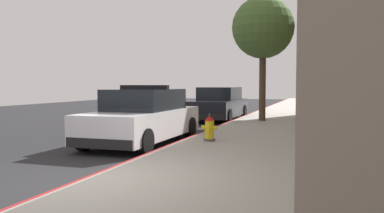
# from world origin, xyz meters

# --- Properties ---
(ground_plane) EXTENTS (31.53, 60.00, 0.20)m
(ground_plane) POSITION_xyz_m (-4.23, 10.00, -0.10)
(ground_plane) COLOR #232326
(sidewalk_pavement) EXTENTS (3.54, 60.00, 0.15)m
(sidewalk_pavement) POSITION_xyz_m (1.77, 10.00, 0.07)
(sidewalk_pavement) COLOR #ADA89E
(sidewalk_pavement) RESTS_ON ground
(curb_painted_edge) EXTENTS (0.08, 60.00, 0.15)m
(curb_painted_edge) POSITION_xyz_m (-0.04, 10.00, 0.07)
(curb_painted_edge) COLOR maroon
(curb_painted_edge) RESTS_ON ground
(police_cruiser) EXTENTS (1.94, 4.84, 1.68)m
(police_cruiser) POSITION_xyz_m (-1.25, 4.80, 0.74)
(police_cruiser) COLOR white
(police_cruiser) RESTS_ON ground
(parked_car_silver_ahead) EXTENTS (1.94, 4.84, 1.56)m
(parked_car_silver_ahead) POSITION_xyz_m (-1.07, 12.87, 0.74)
(parked_car_silver_ahead) COLOR black
(parked_car_silver_ahead) RESTS_ON ground
(fire_hydrant) EXTENTS (0.44, 0.40, 0.76)m
(fire_hydrant) POSITION_xyz_m (0.74, 4.80, 0.50)
(fire_hydrant) COLOR #4C4C51
(fire_hydrant) RESTS_ON sidewalk_pavement
(street_tree) EXTENTS (2.62, 2.62, 5.26)m
(street_tree) POSITION_xyz_m (1.20, 11.37, 4.07)
(street_tree) COLOR brown
(street_tree) RESTS_ON sidewalk_pavement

